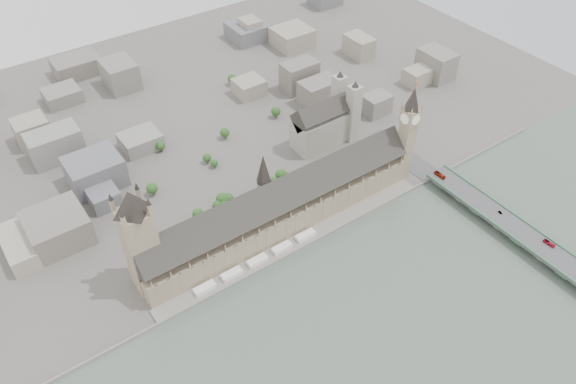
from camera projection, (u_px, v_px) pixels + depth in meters
ground at (291, 239)px, 491.95m from camera, size 900.00×900.00×0.00m
river_thames at (428, 380)px, 391.99m from camera, size 600.00×600.00×0.00m
embankment_wall at (302, 248)px, 481.85m from camera, size 600.00×1.50×3.00m
river_terrace at (296, 243)px, 486.73m from camera, size 270.00×15.00×2.00m
terrace_tents at (257, 261)px, 467.91m from camera, size 118.00×7.00×4.00m
palace_of_westminster at (278, 207)px, 488.65m from camera, size 265.00×40.73×55.44m
elizabeth_tower at (408, 127)px, 516.86m from camera, size 17.00×17.00×107.50m
victoria_tower at (139, 236)px, 418.48m from camera, size 30.00×30.00×100.00m
central_tower at (264, 177)px, 464.57m from camera, size 13.00×13.00×48.00m
westminster_bridge at (494, 217)px, 504.80m from camera, size 25.00×325.00×10.25m
bridge_parapets at (538, 242)px, 474.01m from camera, size 25.00×235.00×1.15m
westminster_abbey at (326, 122)px, 580.12m from camera, size 68.00×36.00×64.00m
city_skyline_inland at (165, 96)px, 627.62m from camera, size 720.00×360.00×38.00m
park_trees at (245, 199)px, 518.99m from camera, size 110.00×30.00×15.00m
red_bus_north at (440, 175)px, 537.53m from camera, size 3.14×12.34×3.42m
red_bus_south at (549, 243)px, 471.99m from camera, size 3.14×10.64×2.93m
car_silver at (500, 212)px, 500.74m from camera, size 2.05×4.27×1.35m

